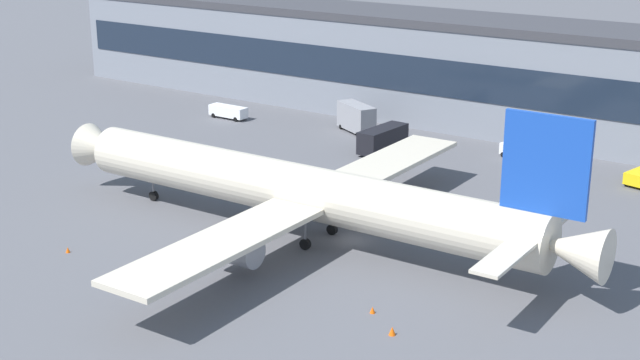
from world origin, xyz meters
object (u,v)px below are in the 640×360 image
Objects in this scene: airliner at (305,192)px; follow_me_car at (517,150)px; belt_loader at (229,111)px; traffic_cone_0 at (373,310)px; catering_truck at (356,117)px; traffic_cone_2 at (392,331)px; fuel_truck at (382,139)px; traffic_cone_1 at (68,250)px.

airliner reaches higher than follow_me_car.
traffic_cone_0 is at bearing -39.65° from belt_loader.
traffic_cone_0 is (33.32, -49.06, -2.00)m from catering_truck.
belt_loader is 11.00× the size of traffic_cone_0.
traffic_cone_2 is at bearing -39.44° from belt_loader.
fuel_truck is at bearing 107.61° from airliner.
traffic_cone_2 is (36.67, -51.48, -1.93)m from catering_truck.
airliner reaches higher than fuel_truck.
fuel_truck reaches higher than traffic_cone_1.
belt_loader reaches higher than traffic_cone_0.
fuel_truck is (29.19, -2.51, 0.73)m from belt_loader.
follow_me_car is 50.56m from traffic_cone_0.
belt_loader is 8.83× the size of traffic_cone_2.
fuel_truck reaches higher than traffic_cone_0.
follow_me_car is at bearing 67.74° from traffic_cone_1.
catering_truck is at bearing 141.27° from fuel_truck.
traffic_cone_0 is at bearing 10.54° from traffic_cone_1.
traffic_cone_2 is (17.94, -12.95, -4.63)m from airliner.
follow_me_car reaches higher than traffic_cone_2.
traffic_cone_2 is (3.34, -2.42, 0.07)m from traffic_cone_0.
airliner is at bearing 144.18° from traffic_cone_2.
traffic_cone_0 is at bearing -59.68° from fuel_truck.
follow_me_car is (6.02, 39.30, -3.90)m from airliner.
catering_truck reaches higher than traffic_cone_2.
fuel_truck is at bearing -4.91° from belt_loader.
airliner is 23.89m from traffic_cone_1.
follow_me_car is 53.59m from traffic_cone_2.
follow_me_car reaches higher than traffic_cone_0.
airliner is 106.05× the size of traffic_cone_0.
fuel_truck is at bearing 122.14° from traffic_cone_2.
follow_me_car reaches higher than traffic_cone_1.
traffic_cone_1 is at bearing -174.39° from traffic_cone_2.
belt_loader is at bearing 114.00° from traffic_cone_1.
airliner is 52.07m from belt_loader.
fuel_truck reaches higher than follow_me_car.
catering_truck is 24.79m from follow_me_car.
traffic_cone_0 is at bearing -35.80° from airliner.
airliner is at bearing -72.39° from fuel_truck.
belt_loader is at bearing 140.56° from traffic_cone_2.
follow_me_car is (24.75, 0.76, -1.20)m from catering_truck.
traffic_cone_0 is at bearing -55.82° from catering_truck.
catering_truck is 10.46× the size of traffic_cone_2.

